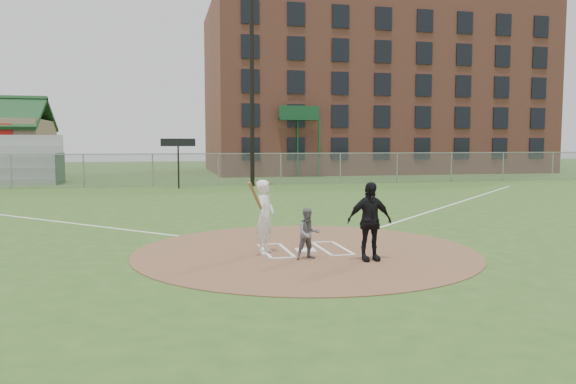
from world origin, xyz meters
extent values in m
plane|color=#30551D|center=(0.00, 0.00, 0.00)|extent=(140.00, 140.00, 0.00)
cylinder|color=brown|center=(0.00, 0.00, 0.01)|extent=(8.40, 8.40, 0.02)
cube|color=white|center=(-0.01, -0.02, 0.04)|extent=(0.52, 0.52, 0.03)
cube|color=white|center=(9.00, 9.00, 0.01)|extent=(17.04, 17.04, 0.01)
cube|color=white|center=(-9.00, 9.00, 0.01)|extent=(17.04, 17.04, 0.01)
imported|color=slate|center=(-0.19, -0.97, 0.60)|extent=(0.61, 0.50, 1.17)
imported|color=black|center=(1.11, -1.42, 0.91)|extent=(1.05, 0.45, 1.78)
cube|color=white|center=(-1.00, 0.15, 0.03)|extent=(0.08, 1.80, 0.01)
cube|color=white|center=(-0.45, 0.15, 0.03)|extent=(0.08, 1.80, 0.01)
cube|color=white|center=(-0.72, 1.05, 0.03)|extent=(0.62, 0.08, 0.01)
cube|color=white|center=(-0.72, -0.75, 0.03)|extent=(0.62, 0.08, 0.01)
cube|color=white|center=(1.00, 0.15, 0.03)|extent=(0.08, 1.80, 0.01)
cube|color=white|center=(0.45, 0.15, 0.03)|extent=(0.08, 1.80, 0.01)
cube|color=white|center=(0.72, 1.05, 0.03)|extent=(0.62, 0.08, 0.01)
cube|color=white|center=(0.72, -0.75, 0.03)|extent=(0.62, 0.08, 0.01)
imported|color=white|center=(-1.03, -0.07, 0.90)|extent=(0.69, 0.77, 1.76)
cylinder|color=brown|center=(-1.33, -0.47, 1.45)|extent=(0.43, 0.51, 0.70)
cube|color=slate|center=(0.00, 22.00, 1.00)|extent=(56.00, 0.03, 2.00)
cube|color=gray|center=(0.00, 22.00, 2.00)|extent=(56.00, 0.06, 0.06)
cube|color=gray|center=(0.00, 22.00, 1.00)|extent=(56.08, 0.08, 2.00)
cube|color=#194728|center=(-10.00, 26.20, 1.00)|extent=(0.08, 3.20, 2.00)
cube|color=#A45846|center=(16.00, 38.00, 7.50)|extent=(30.00, 16.00, 15.00)
cube|color=black|center=(15.90, 29.94, 7.40)|extent=(26.60, 0.10, 12.20)
cube|color=#194728|center=(7.00, 29.34, 4.50)|extent=(3.20, 1.00, 0.15)
cube|color=#194728|center=(7.00, 29.84, 2.25)|extent=(0.12, 0.12, 4.50)
cube|color=#194728|center=(8.50, 28.89, 2.25)|extent=(0.12, 0.12, 4.50)
cube|color=#194728|center=(7.00, 29.34, 5.05)|extent=(3.20, 0.08, 1.00)
cylinder|color=black|center=(2.00, 21.00, 6.00)|extent=(0.26, 0.26, 12.00)
cylinder|color=black|center=(-2.50, 20.20, 1.30)|extent=(0.10, 0.10, 2.60)
cube|color=black|center=(-2.50, 20.20, 2.70)|extent=(2.00, 0.10, 0.45)
camera|label=1|loc=(-3.40, -13.20, 2.66)|focal=35.00mm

